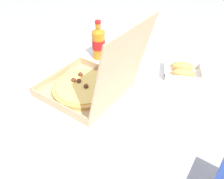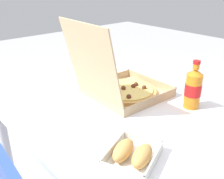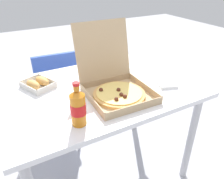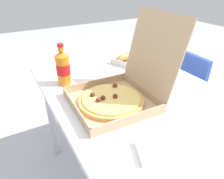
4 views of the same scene
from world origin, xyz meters
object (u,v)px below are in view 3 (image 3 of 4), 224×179
(chair, at_px, (57,87))
(pizza_box_open, at_px, (116,86))
(bread_side_box, at_px, (38,84))
(napkin_pile, at_px, (167,84))
(cola_bottle, at_px, (78,107))
(paper_menu, at_px, (125,67))

(chair, bearing_deg, pizza_box_open, -77.37)
(bread_side_box, bearing_deg, napkin_pile, -27.30)
(cola_bottle, bearing_deg, chair, 82.29)
(chair, bearing_deg, cola_bottle, -97.71)
(bread_side_box, bearing_deg, paper_menu, -0.33)
(pizza_box_open, xyz_separation_m, bread_side_box, (-0.39, 0.31, -0.03))
(bread_side_box, bearing_deg, chair, 64.79)
(pizza_box_open, bearing_deg, paper_menu, 49.95)
(bread_side_box, distance_m, paper_menu, 0.64)
(paper_menu, bearing_deg, chair, 111.07)
(cola_bottle, height_order, napkin_pile, cola_bottle)
(bread_side_box, bearing_deg, cola_bottle, -79.20)
(pizza_box_open, height_order, paper_menu, pizza_box_open)
(chair, xyz_separation_m, paper_menu, (0.43, -0.46, 0.28))
(pizza_box_open, relative_size, paper_menu, 2.13)
(cola_bottle, relative_size, napkin_pile, 2.04)
(pizza_box_open, distance_m, cola_bottle, 0.34)
(bread_side_box, height_order, paper_menu, bread_side_box)
(pizza_box_open, bearing_deg, chair, 102.63)
(pizza_box_open, relative_size, napkin_pile, 4.07)
(cola_bottle, bearing_deg, pizza_box_open, 29.04)
(napkin_pile, bearing_deg, pizza_box_open, 168.78)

